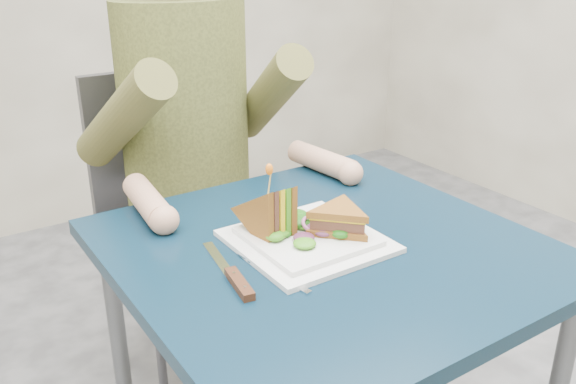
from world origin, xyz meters
TOP-DOWN VIEW (x-y plane):
  - table at (0.00, 0.00)m, footprint 0.75×0.75m
  - chair at (0.00, 0.70)m, footprint 0.42×0.40m
  - diner at (-0.00, 0.59)m, footprint 0.54×0.59m
  - plate at (-0.03, 0.02)m, footprint 0.26×0.26m
  - sandwich_flat at (0.03, -0.00)m, footprint 0.19×0.19m
  - sandwich_upright at (-0.08, 0.07)m, footprint 0.09×0.15m
  - fork at (-0.14, -0.04)m, footprint 0.04×0.18m
  - knife at (-0.21, -0.03)m, footprint 0.05×0.22m
  - toothpick at (-0.08, 0.07)m, footprint 0.01×0.01m
  - toothpick_frill at (-0.08, 0.07)m, footprint 0.01×0.01m
  - lettuce_spill at (-0.02, 0.03)m, footprint 0.15×0.13m
  - onion_ring at (-0.01, 0.03)m, footprint 0.04×0.04m

SIDE VIEW (x-z plane):
  - chair at x=0.00m, z-range 0.08..1.01m
  - table at x=0.00m, z-range 0.29..1.02m
  - fork at x=-0.14m, z-range 0.73..0.74m
  - knife at x=-0.21m, z-range 0.73..0.74m
  - plate at x=-0.03m, z-range 0.73..0.75m
  - lettuce_spill at x=-0.02m, z-range 0.75..0.77m
  - onion_ring at x=-0.01m, z-range 0.75..0.78m
  - sandwich_flat at x=0.03m, z-range 0.75..0.80m
  - sandwich_upright at x=-0.08m, z-range 0.71..0.86m
  - toothpick at x=-0.08m, z-range 0.82..0.88m
  - toothpick_frill at x=-0.08m, z-range 0.87..0.89m
  - diner at x=0.00m, z-range 0.54..1.29m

